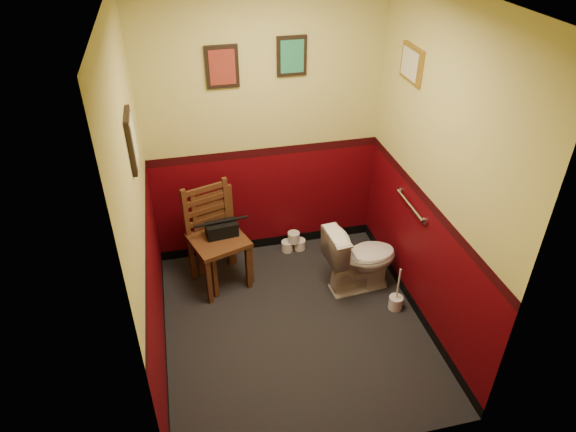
{
  "coord_description": "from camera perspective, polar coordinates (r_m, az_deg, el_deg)",
  "views": [
    {
      "loc": [
        -0.78,
        -3.09,
        3.29
      ],
      "look_at": [
        0.0,
        0.25,
        1.0
      ],
      "focal_mm": 32.0,
      "sensor_mm": 36.0,
      "label": 1
    }
  ],
  "objects": [
    {
      "name": "wall_front",
      "position": [
        2.82,
        6.81,
        -10.06
      ],
      "size": [
        2.2,
        0.0,
        2.7
      ],
      "primitive_type": "cube",
      "rotation": [
        -1.57,
        0.0,
        0.0
      ],
      "color": "#4C030A",
      "rests_on": "ground"
    },
    {
      "name": "framed_print_right",
      "position": [
        4.32,
        13.55,
        16.12
      ],
      "size": [
        0.04,
        0.34,
        0.28
      ],
      "color": "olive",
      "rests_on": "wall_right"
    },
    {
      "name": "framed_print_back_b",
      "position": [
        4.58,
        0.42,
        17.35
      ],
      "size": [
        0.26,
        0.04,
        0.34
      ],
      "color": "black",
      "rests_on": "wall_back"
    },
    {
      "name": "framed_print_back_a",
      "position": [
        4.5,
        -7.34,
        16.12
      ],
      "size": [
        0.28,
        0.04,
        0.36
      ],
      "color": "black",
      "rests_on": "wall_back"
    },
    {
      "name": "chair_left",
      "position": [
        4.77,
        -8.06,
        -2.44
      ],
      "size": [
        0.59,
        0.59,
        1.0
      ],
      "rotation": [
        0.0,
        0.0,
        0.32
      ],
      "color": "#57301A",
      "rests_on": "floor"
    },
    {
      "name": "framed_print_left",
      "position": [
        3.52,
        -16.99,
        8.01
      ],
      "size": [
        0.04,
        0.3,
        0.38
      ],
      "color": "black",
      "rests_on": "wall_left"
    },
    {
      "name": "wall_back",
      "position": [
        4.78,
        -2.63,
        9.7
      ],
      "size": [
        2.2,
        0.0,
        2.7
      ],
      "primitive_type": "cube",
      "rotation": [
        1.57,
        0.0,
        0.0
      ],
      "color": "#4C030A",
      "rests_on": "ground"
    },
    {
      "name": "wall_right",
      "position": [
        4.11,
        15.99,
        4.11
      ],
      "size": [
        0.0,
        2.4,
        2.7
      ],
      "primitive_type": "cube",
      "rotation": [
        1.57,
        0.0,
        -1.57
      ],
      "color": "#4C030A",
      "rests_on": "ground"
    },
    {
      "name": "toilet_brush",
      "position": [
        4.8,
        11.88,
        -9.31
      ],
      "size": [
        0.13,
        0.13,
        0.45
      ],
      "color": "silver",
      "rests_on": "floor"
    },
    {
      "name": "wall_left",
      "position": [
        3.67,
        -16.07,
        0.27
      ],
      "size": [
        0.0,
        2.4,
        2.7
      ],
      "primitive_type": "cube",
      "rotation": [
        1.57,
        0.0,
        1.57
      ],
      "color": "#4C030A",
      "rests_on": "ground"
    },
    {
      "name": "floor",
      "position": [
        4.58,
        0.73,
        -12.18
      ],
      "size": [
        2.2,
        2.4,
        0.0
      ],
      "primitive_type": "cube",
      "color": "black",
      "rests_on": "ground"
    },
    {
      "name": "handbag",
      "position": [
        4.74,
        -7.35,
        -1.68
      ],
      "size": [
        0.3,
        0.17,
        0.21
      ],
      "rotation": [
        0.0,
        0.0,
        0.11
      ],
      "color": "black",
      "rests_on": "chair_right"
    },
    {
      "name": "tp_stack",
      "position": [
        5.35,
        0.61,
        -2.97
      ],
      "size": [
        0.25,
        0.13,
        0.22
      ],
      "color": "silver",
      "rests_on": "floor"
    },
    {
      "name": "grab_bar",
      "position": [
        4.48,
        13.44,
        1.19
      ],
      "size": [
        0.05,
        0.56,
        0.06
      ],
      "color": "silver",
      "rests_on": "wall_right"
    },
    {
      "name": "toilet",
      "position": [
        4.8,
        8.06,
        -4.67
      ],
      "size": [
        0.72,
        0.44,
        0.67
      ],
      "primitive_type": "imported",
      "rotation": [
        0.0,
        0.0,
        1.66
      ],
      "color": "white",
      "rests_on": "floor"
    },
    {
      "name": "chair_right",
      "position": [
        4.84,
        -7.46,
        -2.51
      ],
      "size": [
        0.53,
        0.53,
        0.91
      ],
      "rotation": [
        0.0,
        0.0,
        0.31
      ],
      "color": "#57301A",
      "rests_on": "floor"
    }
  ]
}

